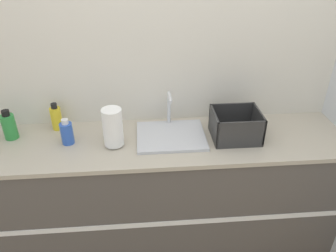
{
  "coord_description": "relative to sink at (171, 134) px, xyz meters",
  "views": [
    {
      "loc": [
        -0.13,
        -1.51,
        2.08
      ],
      "look_at": [
        0.02,
        0.26,
        1.03
      ],
      "focal_mm": 35.0,
      "sensor_mm": 36.0,
      "label": 1
    }
  ],
  "objects": [
    {
      "name": "bottle_yellow",
      "position": [
        -0.77,
        0.17,
        0.07
      ],
      "size": [
        0.07,
        0.07,
        0.19
      ],
      "color": "yellow",
      "rests_on": "counter_cabinet"
    },
    {
      "name": "dish_rack",
      "position": [
        0.42,
        -0.04,
        0.05
      ],
      "size": [
        0.3,
        0.26,
        0.19
      ],
      "color": "#2D2D2D",
      "rests_on": "counter_cabinet"
    },
    {
      "name": "paper_towel_roll",
      "position": [
        -0.37,
        -0.07,
        0.11
      ],
      "size": [
        0.13,
        0.13,
        0.26
      ],
      "color": "#4C4C51",
      "rests_on": "counter_cabinet"
    },
    {
      "name": "bottle_blue",
      "position": [
        -0.66,
        -0.02,
        0.06
      ],
      "size": [
        0.08,
        0.08,
        0.17
      ],
      "color": "#2D56B7",
      "rests_on": "counter_cabinet"
    },
    {
      "name": "wall_back",
      "position": [
        -0.04,
        0.28,
        0.37
      ],
      "size": [
        4.81,
        0.06,
        2.6
      ],
      "color": "beige",
      "rests_on": "ground_plane"
    },
    {
      "name": "bottle_green",
      "position": [
        -1.05,
        0.07,
        0.07
      ],
      "size": [
        0.09,
        0.09,
        0.2
      ],
      "color": "#2D8C3D",
      "rests_on": "counter_cabinet"
    },
    {
      "name": "sink",
      "position": [
        0.0,
        0.0,
        0.0
      ],
      "size": [
        0.45,
        0.37,
        0.26
      ],
      "color": "silver",
      "rests_on": "counter_cabinet"
    },
    {
      "name": "counter_cabinet",
      "position": [
        -0.04,
        -0.03,
        -0.47
      ],
      "size": [
        2.44,
        0.59,
        0.91
      ],
      "color": "#514C47",
      "rests_on": "ground_plane"
    }
  ]
}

